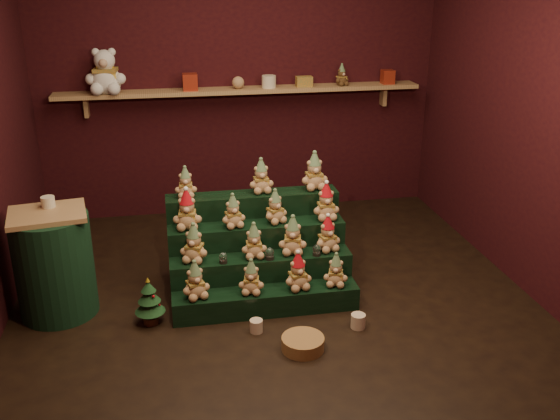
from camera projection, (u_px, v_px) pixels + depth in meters
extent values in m
plane|color=black|center=(275.00, 298.00, 4.91)|extent=(4.00, 4.00, 0.00)
cube|color=black|center=(239.00, 77.00, 6.28)|extent=(4.00, 0.10, 2.80)
cube|color=black|center=(362.00, 242.00, 2.52)|extent=(4.00, 0.10, 2.80)
cube|color=black|center=(539.00, 113.00, 4.75)|extent=(0.10, 4.00, 2.80)
cube|color=tan|center=(241.00, 90.00, 6.15)|extent=(3.60, 0.26, 0.04)
cube|color=tan|center=(86.00, 107.00, 6.00)|extent=(0.04, 0.12, 0.20)
cube|color=tan|center=(383.00, 96.00, 6.51)|extent=(0.04, 0.12, 0.20)
cube|color=black|center=(266.00, 301.00, 4.69)|extent=(1.40, 0.22, 0.18)
cube|color=black|center=(261.00, 277.00, 4.86)|extent=(1.40, 0.22, 0.36)
cube|color=black|center=(257.00, 255.00, 5.03)|extent=(1.40, 0.22, 0.54)
cube|color=black|center=(253.00, 234.00, 5.20)|extent=(1.40, 0.22, 0.72)
cylinder|color=black|center=(223.00, 262.00, 4.68)|extent=(0.06, 0.06, 0.02)
sphere|color=white|center=(223.00, 257.00, 4.67)|extent=(0.06, 0.06, 0.06)
cylinder|color=black|center=(270.00, 258.00, 4.74)|extent=(0.07, 0.07, 0.03)
sphere|color=white|center=(270.00, 252.00, 4.73)|extent=(0.07, 0.07, 0.07)
cylinder|color=black|center=(317.00, 254.00, 4.81)|extent=(0.06, 0.06, 0.02)
sphere|color=white|center=(317.00, 249.00, 4.79)|extent=(0.07, 0.07, 0.07)
cube|color=tan|center=(47.00, 214.00, 4.44)|extent=(0.59, 0.52, 0.04)
cylinder|color=black|center=(54.00, 265.00, 4.58)|extent=(0.57, 0.57, 0.78)
cylinder|color=beige|center=(48.00, 202.00, 4.51)|extent=(0.10, 0.10, 0.08)
cylinder|color=#462B19|center=(151.00, 320.00, 4.56)|extent=(0.11, 0.11, 0.06)
cone|color=#133515|center=(150.00, 305.00, 4.52)|extent=(0.22, 0.22, 0.11)
cone|color=#133515|center=(149.00, 295.00, 4.49)|extent=(0.17, 0.17, 0.10)
cone|color=#133515|center=(148.00, 286.00, 4.46)|extent=(0.11, 0.11, 0.08)
cone|color=yellow|center=(148.00, 280.00, 4.44)|extent=(0.03, 0.03, 0.03)
cylinder|color=beige|center=(256.00, 326.00, 4.45)|extent=(0.09, 0.09, 0.09)
cylinder|color=beige|center=(358.00, 321.00, 4.50)|extent=(0.11, 0.11, 0.11)
cylinder|color=olive|center=(303.00, 343.00, 4.25)|extent=(0.38, 0.38, 0.09)
cube|color=#9B2B17|center=(190.00, 82.00, 6.01)|extent=(0.14, 0.14, 0.16)
cylinder|color=beige|center=(269.00, 82.00, 6.15)|extent=(0.14, 0.14, 0.12)
cube|color=#9B2B17|center=(388.00, 77.00, 6.35)|extent=(0.12, 0.12, 0.14)
sphere|color=tan|center=(238.00, 83.00, 6.10)|extent=(0.12, 0.12, 0.12)
cube|color=#C56B1B|center=(304.00, 81.00, 6.21)|extent=(0.16, 0.10, 0.10)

